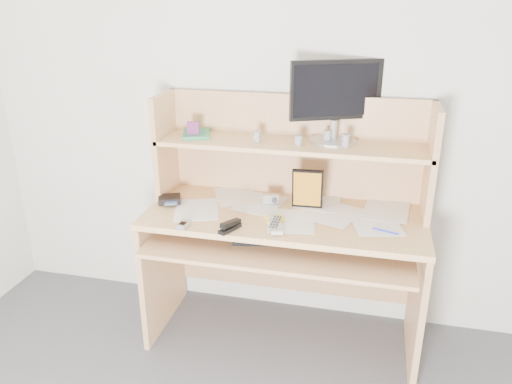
% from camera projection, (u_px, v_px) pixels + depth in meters
% --- Properties ---
extents(back_wall, '(3.60, 0.04, 2.50)m').
position_uv_depth(back_wall, '(297.00, 103.00, 2.62)').
color(back_wall, silver).
rests_on(back_wall, floor).
extents(desk, '(1.40, 0.70, 1.30)m').
position_uv_depth(desk, '(287.00, 217.00, 2.61)').
color(desk, tan).
rests_on(desk, floor).
extents(paper_clutter, '(1.32, 0.54, 0.01)m').
position_uv_depth(paper_clutter, '(284.00, 213.00, 2.51)').
color(paper_clutter, silver).
rests_on(paper_clutter, desk).
extents(keyboard, '(0.48, 0.26, 0.03)m').
position_uv_depth(keyboard, '(279.00, 236.00, 2.47)').
color(keyboard, black).
rests_on(keyboard, desk).
extents(tv_remote, '(0.10, 0.20, 0.02)m').
position_uv_depth(tv_remote, '(275.00, 225.00, 2.36)').
color(tv_remote, '#A4A59F').
rests_on(tv_remote, paper_clutter).
extents(flip_phone, '(0.05, 0.08, 0.02)m').
position_uv_depth(flip_phone, '(184.00, 224.00, 2.37)').
color(flip_phone, '#B6B6B9').
rests_on(flip_phone, paper_clutter).
extents(stapler, '(0.09, 0.13, 0.04)m').
position_uv_depth(stapler, '(230.00, 226.00, 2.32)').
color(stapler, black).
rests_on(stapler, paper_clutter).
extents(wallet, '(0.14, 0.13, 0.03)m').
position_uv_depth(wallet, '(170.00, 199.00, 2.64)').
color(wallet, black).
rests_on(wallet, paper_clutter).
extents(sticky_note_pad, '(0.11, 0.11, 0.01)m').
position_uv_depth(sticky_note_pad, '(275.00, 219.00, 2.44)').
color(sticky_note_pad, '#FFEE43').
rests_on(sticky_note_pad, desk).
extents(digital_camera, '(0.09, 0.05, 0.05)m').
position_uv_depth(digital_camera, '(271.00, 199.00, 2.62)').
color(digital_camera, '#A2A2A4').
rests_on(digital_camera, paper_clutter).
extents(game_case, '(0.16, 0.03, 0.22)m').
position_uv_depth(game_case, '(307.00, 189.00, 2.52)').
color(game_case, black).
rests_on(game_case, paper_clutter).
extents(blue_pen, '(0.12, 0.04, 0.01)m').
position_uv_depth(blue_pen, '(385.00, 231.00, 2.31)').
color(blue_pen, '#1827B4').
rests_on(blue_pen, paper_clutter).
extents(card_box, '(0.06, 0.03, 0.09)m').
position_uv_depth(card_box, '(193.00, 130.00, 2.59)').
color(card_box, '#A41528').
rests_on(card_box, desk).
extents(shelf_book, '(0.19, 0.23, 0.02)m').
position_uv_depth(shelf_book, '(197.00, 134.00, 2.65)').
color(shelf_book, '#338158').
rests_on(shelf_book, desk).
extents(chip_stack_a, '(0.04, 0.04, 0.06)m').
position_uv_depth(chip_stack_a, '(257.00, 137.00, 2.53)').
color(chip_stack_a, black).
rests_on(chip_stack_a, desk).
extents(chip_stack_b, '(0.05, 0.05, 0.06)m').
position_uv_depth(chip_stack_b, '(327.00, 137.00, 2.51)').
color(chip_stack_b, white).
rests_on(chip_stack_b, desk).
extents(chip_stack_c, '(0.04, 0.04, 0.05)m').
position_uv_depth(chip_stack_c, '(298.00, 140.00, 2.47)').
color(chip_stack_c, black).
rests_on(chip_stack_c, desk).
extents(chip_stack_d, '(0.04, 0.04, 0.07)m').
position_uv_depth(chip_stack_d, '(346.00, 141.00, 2.43)').
color(chip_stack_d, white).
rests_on(chip_stack_d, desk).
extents(monitor, '(0.44, 0.26, 0.41)m').
position_uv_depth(monitor, '(336.00, 99.00, 2.47)').
color(monitor, '#B6B7BB').
rests_on(monitor, desk).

